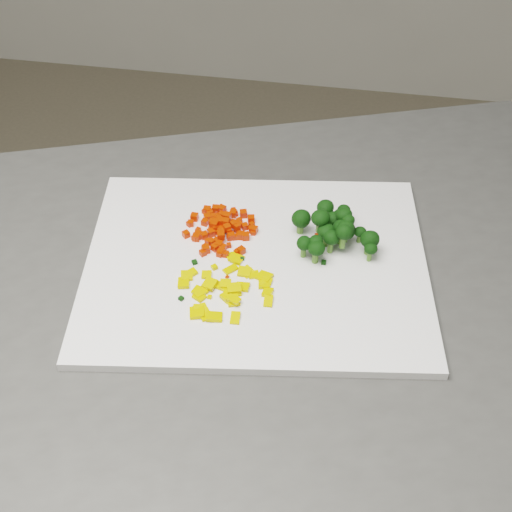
% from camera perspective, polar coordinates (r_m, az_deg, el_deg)
% --- Properties ---
extents(counter_block, '(1.11, 0.94, 0.90)m').
position_cam_1_polar(counter_block, '(1.21, 0.26, -17.13)').
color(counter_block, '#474744').
rests_on(counter_block, ground).
extents(cutting_board, '(0.45, 0.37, 0.01)m').
position_cam_1_polar(cutting_board, '(0.86, 0.00, -0.74)').
color(cutting_board, white).
rests_on(cutting_board, counter_block).
extents(carrot_pile, '(0.09, 0.09, 0.03)m').
position_cam_1_polar(carrot_pile, '(0.89, -2.85, 2.44)').
color(carrot_pile, red).
rests_on(carrot_pile, cutting_board).
extents(pepper_pile, '(0.11, 0.11, 0.01)m').
position_cam_1_polar(pepper_pile, '(0.82, -2.32, -2.31)').
color(pepper_pile, '#DEB30B').
rests_on(pepper_pile, cutting_board).
extents(broccoli_pile, '(0.11, 0.11, 0.05)m').
position_cam_1_polar(broccoli_pile, '(0.87, 6.41, 2.08)').
color(broccoli_pile, black).
rests_on(broccoli_pile, cutting_board).
extents(carrot_cube_0, '(0.01, 0.01, 0.01)m').
position_cam_1_polar(carrot_cube_0, '(0.86, -2.41, 0.14)').
color(carrot_cube_0, red).
rests_on(carrot_cube_0, carrot_pile).
extents(carrot_cube_1, '(0.01, 0.01, 0.01)m').
position_cam_1_polar(carrot_cube_1, '(0.87, -4.07, 0.68)').
color(carrot_cube_1, red).
rests_on(carrot_cube_1, carrot_pile).
extents(carrot_cube_2, '(0.01, 0.01, 0.01)m').
position_cam_1_polar(carrot_cube_2, '(0.89, -3.29, 2.27)').
color(carrot_cube_2, red).
rests_on(carrot_cube_2, carrot_pile).
extents(carrot_cube_3, '(0.01, 0.01, 0.01)m').
position_cam_1_polar(carrot_cube_3, '(0.90, -2.96, 2.79)').
color(carrot_cube_3, red).
rests_on(carrot_cube_3, carrot_pile).
extents(carrot_cube_4, '(0.01, 0.01, 0.01)m').
position_cam_1_polar(carrot_cube_4, '(0.89, -3.18, 1.98)').
color(carrot_cube_4, red).
rests_on(carrot_cube_4, carrot_pile).
extents(carrot_cube_5, '(0.01, 0.01, 0.01)m').
position_cam_1_polar(carrot_cube_5, '(0.90, -2.21, 2.09)').
color(carrot_cube_5, red).
rests_on(carrot_cube_5, carrot_pile).
extents(carrot_cube_6, '(0.01, 0.01, 0.01)m').
position_cam_1_polar(carrot_cube_6, '(0.92, -2.77, 3.32)').
color(carrot_cube_6, red).
rests_on(carrot_cube_6, carrot_pile).
extents(carrot_cube_7, '(0.01, 0.01, 0.01)m').
position_cam_1_polar(carrot_cube_7, '(0.89, -2.15, 1.48)').
color(carrot_cube_7, red).
rests_on(carrot_cube_7, carrot_pile).
extents(carrot_cube_8, '(0.01, 0.01, 0.01)m').
position_cam_1_polar(carrot_cube_8, '(0.86, -2.93, 0.17)').
color(carrot_cube_8, red).
rests_on(carrot_cube_8, carrot_pile).
extents(carrot_cube_9, '(0.01, 0.01, 0.01)m').
position_cam_1_polar(carrot_cube_9, '(0.89, -1.68, 1.53)').
color(carrot_cube_9, red).
rests_on(carrot_cube_9, carrot_pile).
extents(carrot_cube_10, '(0.01, 0.01, 0.01)m').
position_cam_1_polar(carrot_cube_10, '(0.87, -4.03, 0.56)').
color(carrot_cube_10, red).
rests_on(carrot_cube_10, carrot_pile).
extents(carrot_cube_11, '(0.01, 0.01, 0.01)m').
position_cam_1_polar(carrot_cube_11, '(0.89, -4.80, 1.62)').
color(carrot_cube_11, red).
rests_on(carrot_cube_11, carrot_pile).
extents(carrot_cube_12, '(0.01, 0.01, 0.01)m').
position_cam_1_polar(carrot_cube_12, '(0.89, -1.33, 1.74)').
color(carrot_cube_12, red).
rests_on(carrot_cube_12, carrot_pile).
extents(carrot_cube_13, '(0.01, 0.01, 0.01)m').
position_cam_1_polar(carrot_cube_13, '(0.90, -0.36, 2.14)').
color(carrot_cube_13, red).
rests_on(carrot_cube_13, carrot_pile).
extents(carrot_cube_14, '(0.01, 0.01, 0.01)m').
position_cam_1_polar(carrot_cube_14, '(0.89, -4.81, 1.51)').
color(carrot_cube_14, red).
rests_on(carrot_cube_14, carrot_pile).
extents(carrot_cube_15, '(0.01, 0.01, 0.01)m').
position_cam_1_polar(carrot_cube_15, '(0.89, -1.22, 1.65)').
color(carrot_cube_15, red).
rests_on(carrot_cube_15, carrot_pile).
extents(carrot_cube_16, '(0.01, 0.01, 0.01)m').
position_cam_1_polar(carrot_cube_16, '(0.90, -1.81, 2.64)').
color(carrot_cube_16, red).
rests_on(carrot_cube_16, carrot_pile).
extents(carrot_cube_17, '(0.01, 0.01, 0.01)m').
position_cam_1_polar(carrot_cube_17, '(0.90, -2.81, 2.15)').
color(carrot_cube_17, red).
rests_on(carrot_cube_17, carrot_pile).
extents(carrot_cube_18, '(0.01, 0.01, 0.01)m').
position_cam_1_polar(carrot_cube_18, '(0.90, -0.35, 2.51)').
color(carrot_cube_18, red).
rests_on(carrot_cube_18, carrot_pile).
extents(carrot_cube_19, '(0.01, 0.01, 0.01)m').
position_cam_1_polar(carrot_cube_19, '(0.89, -5.62, 1.74)').
color(carrot_cube_19, red).
rests_on(carrot_cube_19, carrot_pile).
extents(carrot_cube_20, '(0.01, 0.01, 0.01)m').
position_cam_1_polar(carrot_cube_20, '(0.88, -0.83, 1.59)').
color(carrot_cube_20, red).
rests_on(carrot_cube_20, carrot_pile).
extents(carrot_cube_21, '(0.01, 0.01, 0.01)m').
position_cam_1_polar(carrot_cube_21, '(0.92, -3.15, 3.17)').
color(carrot_cube_21, red).
rests_on(carrot_cube_21, carrot_pile).
extents(carrot_cube_22, '(0.01, 0.01, 0.01)m').
position_cam_1_polar(carrot_cube_22, '(0.92, -1.91, 3.31)').
color(carrot_cube_22, red).
rests_on(carrot_cube_22, carrot_pile).
extents(carrot_cube_23, '(0.01, 0.01, 0.01)m').
position_cam_1_polar(carrot_cube_23, '(0.88, -3.57, 1.12)').
color(carrot_cube_23, red).
rests_on(carrot_cube_23, carrot_pile).
extents(carrot_cube_24, '(0.01, 0.01, 0.01)m').
position_cam_1_polar(carrot_cube_24, '(0.87, -2.84, 0.28)').
color(carrot_cube_24, red).
rests_on(carrot_cube_24, carrot_pile).
extents(carrot_cube_25, '(0.01, 0.01, 0.01)m').
position_cam_1_polar(carrot_cube_25, '(0.89, -2.33, 2.27)').
color(carrot_cube_25, red).
rests_on(carrot_cube_25, carrot_pile).
extents(carrot_cube_26, '(0.01, 0.01, 0.01)m').
position_cam_1_polar(carrot_cube_26, '(0.89, -2.83, 1.87)').
color(carrot_cube_26, red).
rests_on(carrot_cube_26, carrot_pile).
extents(carrot_cube_27, '(0.01, 0.01, 0.01)m').
position_cam_1_polar(carrot_cube_27, '(0.89, -0.23, 1.89)').
color(carrot_cube_27, red).
rests_on(carrot_cube_27, carrot_pile).
extents(carrot_cube_28, '(0.01, 0.01, 0.01)m').
position_cam_1_polar(carrot_cube_28, '(0.91, -3.90, 3.08)').
color(carrot_cube_28, red).
rests_on(carrot_cube_28, carrot_pile).
extents(carrot_cube_29, '(0.01, 0.01, 0.01)m').
position_cam_1_polar(carrot_cube_29, '(0.92, -1.62, 3.41)').
color(carrot_cube_29, red).
rests_on(carrot_cube_29, carrot_pile).
extents(carrot_cube_30, '(0.01, 0.01, 0.01)m').
position_cam_1_polar(carrot_cube_30, '(0.90, -4.65, 2.09)').
color(carrot_cube_30, red).
rests_on(carrot_cube_30, carrot_pile).
extents(carrot_cube_31, '(0.01, 0.01, 0.01)m').
position_cam_1_polar(carrot_cube_31, '(0.92, -3.93, 3.67)').
color(carrot_cube_31, red).
rests_on(carrot_cube_31, carrot_pile).
extents(carrot_cube_32, '(0.01, 0.01, 0.01)m').
position_cam_1_polar(carrot_cube_32, '(0.92, -3.72, 3.44)').
color(carrot_cube_32, red).
rests_on(carrot_cube_32, carrot_pile).
extents(carrot_cube_33, '(0.01, 0.01, 0.01)m').
position_cam_1_polar(carrot_cube_33, '(0.90, -1.51, 2.14)').
color(carrot_cube_33, red).
rests_on(carrot_cube_33, carrot_pile).
extents(carrot_cube_34, '(0.01, 0.01, 0.01)m').
position_cam_1_polar(carrot_cube_34, '(0.91, -2.98, 3.00)').
color(carrot_cube_34, red).
rests_on(carrot_cube_34, carrot_pile).
extents(carrot_cube_35, '(0.01, 0.01, 0.01)m').
position_cam_1_polar(carrot_cube_35, '(0.92, -1.01, 3.40)').
color(carrot_cube_35, red).
rests_on(carrot_cube_35, carrot_pile).
extents(carrot_cube_36, '(0.01, 0.01, 0.01)m').
position_cam_1_polar(carrot_cube_36, '(0.88, -2.81, 1.87)').
color(carrot_cube_36, red).
rests_on(carrot_cube_36, carrot_pile).
extents(carrot_cube_37, '(0.01, 0.01, 0.01)m').
position_cam_1_polar(carrot_cube_37, '(0.87, -2.79, 0.39)').
color(carrot_cube_37, red).
rests_on(carrot_cube_37, carrot_pile).
extents(carrot_cube_38, '(0.01, 0.01, 0.01)m').
position_cam_1_polar(carrot_cube_38, '(0.90, -3.50, 2.15)').
color(carrot_cube_38, red).
rests_on(carrot_cube_38, carrot_pile).
extents(carrot_cube_39, '(0.01, 0.01, 0.01)m').
position_cam_1_polar(carrot_cube_39, '(0.89, -1.81, 2.56)').
color(carrot_cube_39, red).
rests_on(carrot_cube_39, carrot_pile).
extents(carrot_cube_40, '(0.01, 0.01, 0.01)m').
position_cam_1_polar(carrot_cube_40, '(0.90, -1.70, 2.60)').
color(carrot_cube_40, red).
rests_on(carrot_cube_40, carrot_pile).
extents(carrot_cube_41, '(0.01, 0.01, 0.01)m').
position_cam_1_polar(carrot_cube_41, '(0.89, -2.18, 2.04)').
color(carrot_cube_41, red).
rests_on(carrot_cube_41, carrot_pile).
extents(carrot_cube_42, '(0.01, 0.01, 0.01)m').
position_cam_1_polar(carrot_cube_42, '(0.91, -5.24, 2.62)').
color(carrot_cube_42, red).
rests_on(carrot_cube_42, carrot_pile).
extents(carrot_cube_43, '(0.01, 0.01, 0.01)m').
position_cam_1_polar(carrot_cube_43, '(0.87, -2.97, 0.90)').
color(carrot_cube_43, red).
rests_on(carrot_cube_43, carrot_pile).
extents(carrot_cube_44, '(0.01, 0.01, 0.01)m').
position_cam_1_polar(carrot_cube_44, '(0.91, -3.29, 3.07)').
color(carrot_cube_44, red).
rests_on(carrot_cube_44, carrot_pile).
extents(carrot_cube_45, '(0.01, 0.01, 0.01)m').
position_cam_1_polar(carrot_cube_45, '(0.89, -4.64, 1.69)').
color(carrot_cube_45, red).
rests_on(carrot_cube_45, carrot_pile).
extents(carrot_cube_46, '(0.01, 0.01, 0.01)m').
position_cam_1_polar(carrot_cube_46, '(0.89, -3.60, 1.88)').
color(carrot_cube_46, red).
rests_on(carrot_cube_46, carrot_pile).
extents(carrot_cube_47, '(0.01, 0.01, 0.01)m').
position_cam_1_polar(carrot_cube_47, '(0.91, -5.33, 2.59)').
color(carrot_cube_47, red).
rests_on(carrot_cube_47, carrot_pile).
extents(carrot_cube_48, '(0.01, 0.01, 0.01)m').
position_cam_1_polar(carrot_cube_48, '(0.91, -4.11, 2.71)').
color(carrot_cube_48, red).
rests_on(carrot_cube_48, carrot_pile).
extents(carrot_cube_49, '(0.01, 0.01, 0.01)m').
position_cam_1_polar(carrot_cube_49, '(0.89, -4.91, 1.45)').
color(carrot_cube_49, red).
rests_on(carrot_cube_49, carrot_pile).
extents(carrot_cube_50, '(0.01, 0.01, 0.01)m').
position_cam_1_polar(carrot_cube_50, '(0.88, -3.82, 1.14)').
color(carrot_cube_50, red).
rests_on(carrot_cube_50, carrot_pile).
extents(carrot_cube_51, '(0.01, 0.01, 0.01)m').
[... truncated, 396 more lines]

